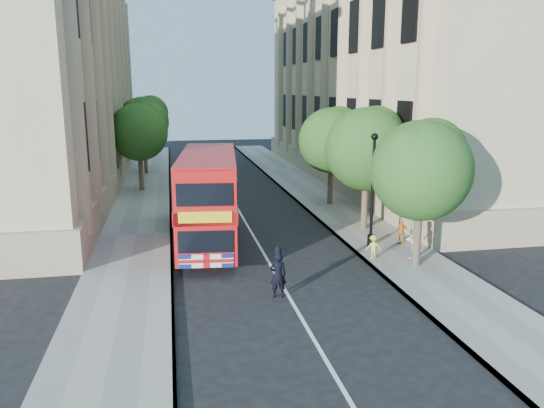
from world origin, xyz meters
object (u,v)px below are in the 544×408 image
box_van (192,202)px  police_constable (278,275)px  double_decker_bus (209,196)px  lamp_post (372,194)px  woman_pedestrian (412,239)px

box_van → police_constable: (2.52, -10.45, -0.54)m
box_van → double_decker_bus: bearing=-79.3°
lamp_post → double_decker_bus: bearing=165.6°
lamp_post → police_constable: lamp_post is taller
double_decker_bus → box_van: 3.79m
box_van → police_constable: box_van is taller
police_constable → woman_pedestrian: bearing=-152.1°
box_van → police_constable: 10.77m
lamp_post → box_van: 9.67m
double_decker_bus → box_van: (-0.65, 3.60, -0.99)m
double_decker_bus → woman_pedestrian: 9.27m
double_decker_bus → lamp_post: bearing=-8.4°
lamp_post → woman_pedestrian: size_ratio=3.11×
lamp_post → double_decker_bus: lamp_post is taller
box_van → woman_pedestrian: 11.70m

